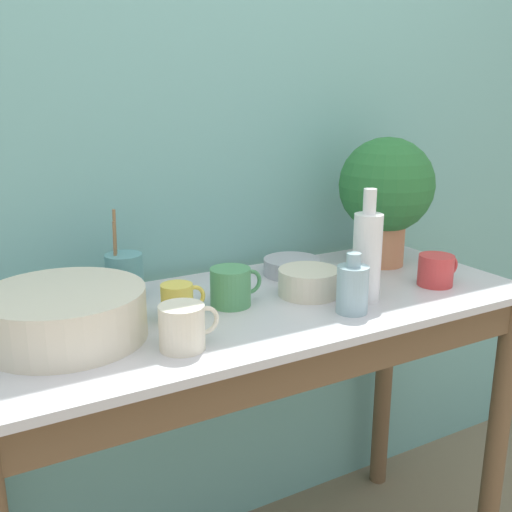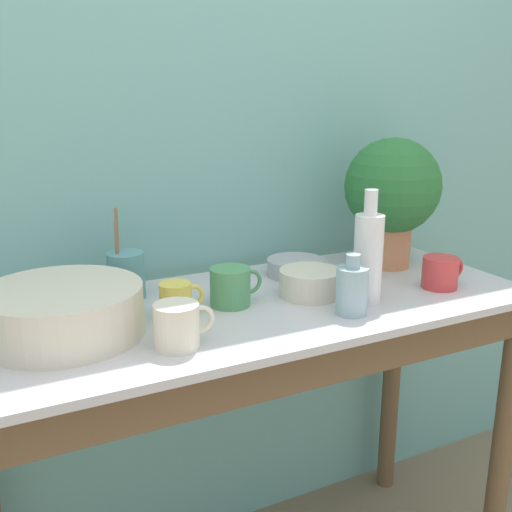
{
  "view_description": "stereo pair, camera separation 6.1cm",
  "coord_description": "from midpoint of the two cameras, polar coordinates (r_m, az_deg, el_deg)",
  "views": [
    {
      "loc": [
        -0.68,
        -0.93,
        1.41
      ],
      "look_at": [
        0.0,
        0.29,
        1.02
      ],
      "focal_mm": 42.0,
      "sensor_mm": 36.0,
      "label": 1
    },
    {
      "loc": [
        -0.63,
        -0.95,
        1.41
      ],
      "look_at": [
        0.0,
        0.29,
        1.02
      ],
      "focal_mm": 42.0,
      "sensor_mm": 36.0,
      "label": 2
    }
  ],
  "objects": [
    {
      "name": "mug_green",
      "position": [
        1.46,
        -1.2,
        -2.93
      ],
      "size": [
        0.14,
        0.1,
        0.09
      ],
      "color": "#4C935B",
      "rests_on": "counter_table"
    },
    {
      "name": "wall_back",
      "position": [
        1.72,
        -4.26,
        8.62
      ],
      "size": [
        6.0,
        0.05,
        2.4
      ],
      "color": "#70ADA8",
      "rests_on": "ground_plane"
    },
    {
      "name": "bowl_small_cream",
      "position": [
        1.54,
        6.28,
        -2.56
      ],
      "size": [
        0.16,
        0.16,
        0.07
      ],
      "color": "beige",
      "rests_on": "counter_table"
    },
    {
      "name": "bowl_wash_large",
      "position": [
        1.33,
        -16.71,
        -5.12
      ],
      "size": [
        0.34,
        0.34,
        0.11
      ],
      "color": "beige",
      "rests_on": "counter_table"
    },
    {
      "name": "mug_yellow",
      "position": [
        1.39,
        -6.32,
        -4.21
      ],
      "size": [
        0.11,
        0.07,
        0.08
      ],
      "color": "#E5CC4C",
      "rests_on": "counter_table"
    },
    {
      "name": "bottle_tall",
      "position": [
        1.49,
        11.78,
        -0.01
      ],
      "size": [
        0.07,
        0.07,
        0.28
      ],
      "color": "white",
      "rests_on": "counter_table"
    },
    {
      "name": "potted_plant",
      "position": [
        1.79,
        13.8,
        6.02
      ],
      "size": [
        0.28,
        0.28,
        0.38
      ],
      "color": "tan",
      "rests_on": "counter_table"
    },
    {
      "name": "utensil_cup",
      "position": [
        1.53,
        -11.16,
        -1.79
      ],
      "size": [
        0.09,
        0.09,
        0.23
      ],
      "color": "#569399",
      "rests_on": "counter_table"
    },
    {
      "name": "mug_red",
      "position": [
        1.67,
        18.18,
        -1.5
      ],
      "size": [
        0.13,
        0.09,
        0.08
      ],
      "color": "#C63838",
      "rests_on": "counter_table"
    },
    {
      "name": "counter_table",
      "position": [
        1.55,
        1.55,
        -11.41
      ],
      "size": [
        1.42,
        0.58,
        0.9
      ],
      "color": "brown",
      "rests_on": "ground_plane"
    },
    {
      "name": "mug_cream",
      "position": [
        1.23,
        -6.07,
        -6.63
      ],
      "size": [
        0.13,
        0.09,
        0.09
      ],
      "color": "beige",
      "rests_on": "counter_table"
    },
    {
      "name": "bowl_small_steel",
      "position": [
        1.7,
        4.79,
        -1.06
      ],
      "size": [
        0.16,
        0.16,
        0.05
      ],
      "color": "#A8A8B2",
      "rests_on": "counter_table"
    },
    {
      "name": "bottle_short",
      "position": [
        1.42,
        10.32,
        -3.14
      ],
      "size": [
        0.07,
        0.07,
        0.15
      ],
      "color": "#93B2BC",
      "rests_on": "counter_table"
    }
  ]
}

